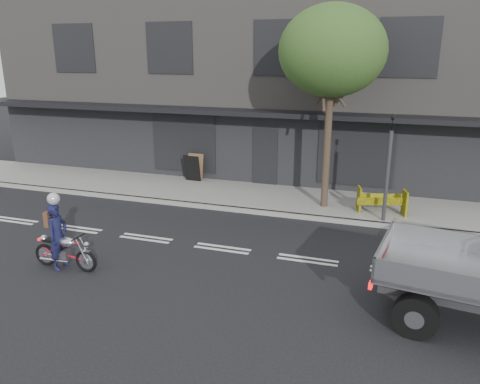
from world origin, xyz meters
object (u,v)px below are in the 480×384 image
at_px(street_tree, 332,51).
at_px(motorcycle, 65,251).
at_px(sandwich_board, 192,168).
at_px(rider, 58,236).
at_px(construction_barrier, 381,202).
at_px(traffic_light_pole, 387,174).

xyz_separation_m(street_tree, motorcycle, (-5.55, -6.59, -4.80)).
height_order(motorcycle, sandwich_board, sandwich_board).
relative_size(rider, construction_barrier, 1.10).
bearing_deg(sandwich_board, rider, -87.55).
xyz_separation_m(street_tree, sandwich_board, (-5.62, 1.52, -4.59)).
relative_size(motorcycle, construction_barrier, 1.18).
distance_m(traffic_light_pole, motorcycle, 9.55).
height_order(traffic_light_pole, construction_barrier, traffic_light_pole).
xyz_separation_m(street_tree, construction_barrier, (1.89, -0.37, -4.69)).
distance_m(street_tree, construction_barrier, 5.07).
relative_size(street_tree, construction_barrier, 4.35).
bearing_deg(construction_barrier, rider, -140.63).
bearing_deg(construction_barrier, motorcycle, -140.07).
xyz_separation_m(construction_barrier, sandwich_board, (-7.52, 1.89, 0.11)).
relative_size(street_tree, traffic_light_pole, 1.93).
relative_size(motorcycle, rider, 1.07).
height_order(motorcycle, construction_barrier, construction_barrier).
xyz_separation_m(motorcycle, rider, (-0.15, 0.00, 0.37)).
bearing_deg(rider, construction_barrier, -50.54).
distance_m(street_tree, traffic_light_pole, 4.23).
relative_size(traffic_light_pole, construction_barrier, 2.26).
distance_m(street_tree, sandwich_board, 7.42).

